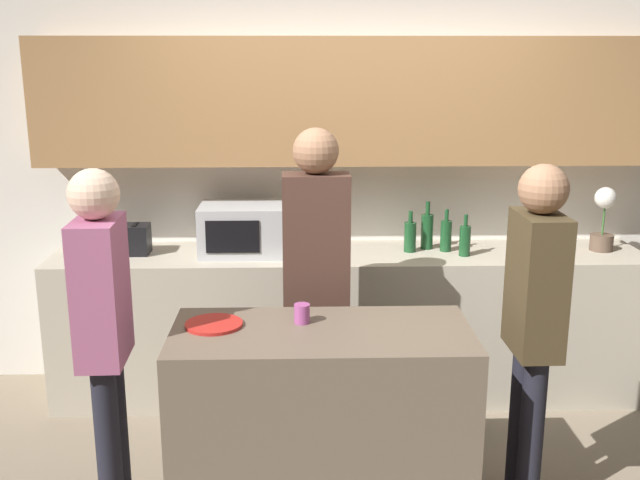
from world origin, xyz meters
name	(u,v)px	position (x,y,z in m)	size (l,w,h in m)	color
back_wall	(347,146)	(0.00, 1.66, 1.54)	(6.40, 0.40, 2.70)	silver
back_counter	(348,323)	(0.00, 1.39, 0.46)	(3.60, 0.62, 0.92)	#B7AD99
kitchen_island	(322,424)	(-0.21, 0.11, 0.46)	(1.34, 0.63, 0.92)	brown
microwave	(243,229)	(-0.64, 1.40, 1.07)	(0.52, 0.39, 0.30)	#B7BABC
toaster	(128,239)	(-1.34, 1.40, 1.01)	(0.26, 0.16, 0.18)	black
potted_plant	(604,219)	(1.56, 1.40, 1.12)	(0.14, 0.14, 0.39)	brown
bottle_0	(410,236)	(0.37, 1.41, 1.02)	(0.07, 0.07, 0.25)	#194723
bottle_1	(427,231)	(0.49, 1.48, 1.03)	(0.07, 0.07, 0.30)	#194723
bottle_2	(446,235)	(0.60, 1.41, 1.02)	(0.07, 0.07, 0.26)	#194723
bottle_3	(465,240)	(0.69, 1.30, 1.02)	(0.07, 0.07, 0.25)	#194723
plate_on_island	(214,324)	(-0.69, 0.17, 0.92)	(0.26, 0.26, 0.01)	red
cup_0	(302,314)	(-0.29, 0.20, 0.96)	(0.07, 0.07, 0.09)	#A3498A
person_left	(316,264)	(-0.22, 0.68, 1.05)	(0.34, 0.23, 1.75)	black
person_center	(103,321)	(-1.16, 0.08, 0.98)	(0.22, 0.35, 1.65)	black
person_right	(534,313)	(0.75, 0.12, 0.98)	(0.22, 0.34, 1.65)	black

